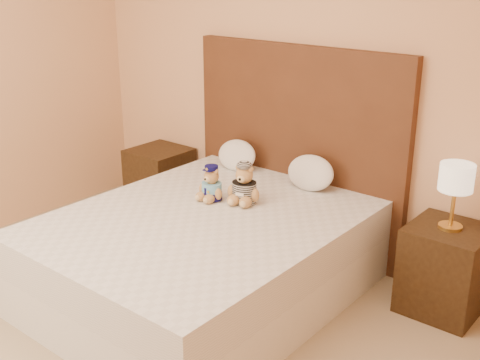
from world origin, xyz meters
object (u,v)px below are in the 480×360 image
Objects in this scene: nightstand_left at (160,180)px; pillow_left at (237,154)px; nightstand_right at (445,269)px; lamp at (456,181)px; bed at (205,256)px; teddy_police at (212,183)px; teddy_prisoner at (244,184)px; pillow_right at (311,171)px.

pillow_left is at bearing 2.07° from nightstand_left.
nightstand_right is 0.57m from lamp.
nightstand_left is 1.38× the size of lamp.
bed is 3.64× the size of nightstand_left.
lamp is 1.17× the size of pillow_left.
lamp is (-0.00, 0.00, 0.57)m from nightstand_right.
pillow_left reaches higher than teddy_police.
bed and nightstand_right have the same top height.
lamp is 1.52m from teddy_police.
teddy_prisoner is at bearing -19.57° from nightstand_left.
pillow_left is (-0.47, 0.49, -0.01)m from teddy_prisoner.
nightstand_right is at bearing 0.00° from nightstand_left.
lamp is 1.71× the size of teddy_police.
teddy_prisoner is at bearing -158.91° from nightstand_right.
nightstand_right is 2.09× the size of teddy_prisoner.
lamp reaches higher than nightstand_right.
teddy_police is (1.10, -0.56, 0.39)m from nightstand_left.
teddy_prisoner reaches higher than pillow_left.
nightstand_right is at bearing -1.70° from pillow_right.
pillow_left reaches higher than bed.
teddy_prisoner reaches higher than nightstand_right.
pillow_left is at bearing 119.15° from teddy_prisoner.
bed is 5.86× the size of pillow_left.
pillow_left is (-0.42, 0.83, 0.40)m from bed.
teddy_police is at bearing -123.64° from pillow_right.
nightstand_right is 1.38× the size of lamp.
teddy_prisoner is (0.20, 0.09, 0.01)m from teddy_police.
bed is at bearing -32.62° from nightstand_left.
lamp is at bearing 180.00° from nightstand_right.
lamp is at bearing 6.48° from teddy_prisoner.
pillow_right is (-1.01, 0.03, 0.40)m from nightstand_right.
pillow_left is at bearing 116.88° from bed.
bed is 3.64× the size of nightstand_right.
lamp reaches higher than bed.
bed is at bearing -147.38° from nightstand_right.
nightstand_right is at bearing 0.00° from lamp.
lamp is 1.68m from pillow_left.
teddy_prisoner is 0.77× the size of pillow_left.
pillow_left is at bearing 116.43° from teddy_police.
teddy_police is (-1.40, -0.56, -0.18)m from lamp.
lamp reaches higher than nightstand_left.
pillow_left reaches higher than nightstand_right.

